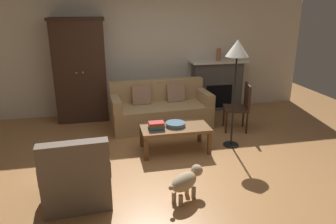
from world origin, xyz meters
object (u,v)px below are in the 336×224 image
at_px(couch, 160,110).
at_px(mantel_vase_terracotta, 219,54).
at_px(book_stack, 156,126).
at_px(side_chair_wooden, 241,104).
at_px(armchair_near_left, 77,177).
at_px(fireplace, 217,85).
at_px(coffee_table, 175,129).
at_px(armoire, 80,70).
at_px(dog, 186,181).
at_px(fruit_bowl, 176,124).
at_px(floor_lamp, 237,55).
at_px(mantel_vase_cream, 235,53).

height_order(couch, mantel_vase_terracotta, mantel_vase_terracotta).
relative_size(book_stack, side_chair_wooden, 0.28).
height_order(mantel_vase_terracotta, armchair_near_left, mantel_vase_terracotta).
height_order(fireplace, coffee_table, fireplace).
xyz_separation_m(fireplace, armoire, (-2.95, -0.08, 0.46)).
xyz_separation_m(fireplace, dog, (-1.62, -3.35, -0.32)).
xyz_separation_m(couch, dog, (-0.17, -2.56, -0.07)).
relative_size(fruit_bowl, book_stack, 1.24).
xyz_separation_m(fruit_bowl, armchair_near_left, (-1.49, -1.15, -0.14)).
distance_m(book_stack, dog, 1.35).
relative_size(fruit_bowl, floor_lamp, 0.18).
height_order(mantel_vase_terracotta, dog, mantel_vase_terracotta).
bearing_deg(couch, armchair_near_left, -122.16).
height_order(fruit_bowl, dog, fruit_bowl).
bearing_deg(armoire, floor_lamp, -37.48).
bearing_deg(book_stack, fruit_bowl, 10.93).
bearing_deg(fireplace, couch, -151.50).
bearing_deg(armchair_near_left, floor_lamp, 24.53).
xyz_separation_m(side_chair_wooden, floor_lamp, (-0.44, -0.65, 1.03)).
xyz_separation_m(mantel_vase_cream, dog, (-2.00, -3.33, -1.02)).
bearing_deg(dog, armchair_near_left, 169.45).
bearing_deg(fireplace, side_chair_wooden, -90.68).
relative_size(book_stack, mantel_vase_terracotta, 0.97).
height_order(fireplace, mantel_vase_terracotta, mantel_vase_terracotta).
bearing_deg(floor_lamp, mantel_vase_cream, 67.05).
bearing_deg(coffee_table, armchair_near_left, -142.13).
relative_size(book_stack, armchair_near_left, 0.29).
bearing_deg(coffee_table, armoire, 128.69).
xyz_separation_m(fireplace, floor_lamp, (-0.46, -1.99, 0.97)).
distance_m(couch, floor_lamp, 1.98).
relative_size(mantel_vase_terracotta, armchair_near_left, 0.30).
height_order(couch, floor_lamp, floor_lamp).
bearing_deg(mantel_vase_terracotta, couch, -152.05).
bearing_deg(fruit_bowl, side_chair_wooden, 23.89).
xyz_separation_m(book_stack, mantel_vase_terracotta, (1.75, 2.01, 0.77)).
relative_size(couch, coffee_table, 1.78).
height_order(fruit_bowl, floor_lamp, floor_lamp).
distance_m(armchair_near_left, dog, 1.31).
distance_m(mantel_vase_cream, dog, 4.02).
distance_m(coffee_table, dog, 1.40).
distance_m(coffee_table, fruit_bowl, 0.09).
distance_m(coffee_table, book_stack, 0.34).
relative_size(mantel_vase_terracotta, dog, 0.54).
bearing_deg(book_stack, side_chair_wooden, 21.62).
height_order(mantel_vase_cream, side_chair_wooden, mantel_vase_cream).
distance_m(fireplace, coffee_table, 2.44).
bearing_deg(armoire, coffee_table, -51.31).
height_order(book_stack, mantel_vase_terracotta, mantel_vase_terracotta).
relative_size(fireplace, mantel_vase_terracotta, 4.75).
relative_size(couch, armchair_near_left, 2.23).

